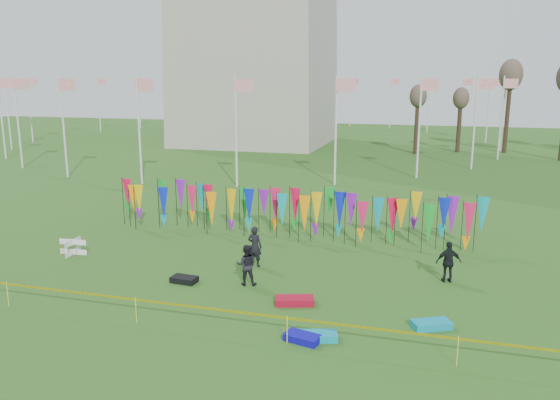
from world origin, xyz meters
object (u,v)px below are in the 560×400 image
(kite_bag_teal, at_px, (431,325))
(kite_bag_black, at_px, (184,279))
(box_kite, at_px, (73,247))
(kite_bag_red, at_px, (294,301))
(kite_bag_turquoise, at_px, (319,336))
(person_mid, at_px, (247,265))
(person_right, at_px, (449,262))
(kite_bag_blue, at_px, (302,338))
(person_left, at_px, (255,246))

(kite_bag_teal, bearing_deg, kite_bag_black, 170.88)
(box_kite, xyz_separation_m, kite_bag_red, (10.96, -2.61, -0.24))
(kite_bag_turquoise, bearing_deg, person_mid, 134.38)
(person_right, distance_m, kite_bag_blue, 7.70)
(person_right, xyz_separation_m, kite_bag_blue, (-4.30, -6.35, -0.71))
(kite_bag_black, bearing_deg, kite_bag_red, -10.51)
(kite_bag_blue, bearing_deg, kite_bag_red, 109.30)
(person_mid, bearing_deg, kite_bag_black, -2.13)
(kite_bag_teal, bearing_deg, person_mid, 164.31)
(kite_bag_red, bearing_deg, person_mid, 149.69)
(person_right, xyz_separation_m, kite_bag_turquoise, (-3.84, -6.11, -0.71))
(box_kite, distance_m, kite_bag_blue, 12.99)
(person_left, xyz_separation_m, person_mid, (0.37, -2.11, -0.07))
(person_right, height_order, kite_bag_blue, person_right)
(person_right, height_order, kite_bag_black, person_right)
(person_mid, bearing_deg, person_right, -174.51)
(person_mid, relative_size, person_right, 0.98)
(person_left, relative_size, kite_bag_red, 1.29)
(person_right, relative_size, kite_bag_blue, 1.54)
(person_mid, bearing_deg, box_kite, -20.92)
(kite_bag_black, bearing_deg, kite_bag_turquoise, -28.29)
(person_mid, relative_size, kite_bag_teal, 1.32)
(person_right, bearing_deg, person_left, -12.14)
(box_kite, relative_size, kite_bag_black, 0.74)
(person_right, distance_m, kite_bag_turquoise, 7.25)
(kite_bag_black, bearing_deg, kite_bag_blue, -32.02)
(box_kite, height_order, kite_bag_red, box_kite)
(box_kite, relative_size, kite_bag_teal, 0.60)
(kite_bag_black, height_order, kite_bag_teal, kite_bag_teal)
(person_mid, distance_m, person_right, 7.83)
(kite_bag_turquoise, xyz_separation_m, kite_bag_teal, (3.29, 1.76, 0.01))
(person_mid, bearing_deg, kite_bag_teal, 151.88)
(kite_bag_blue, relative_size, kite_bag_teal, 0.87)
(box_kite, xyz_separation_m, kite_bag_turquoise, (12.34, -5.00, -0.26))
(person_left, distance_m, kite_bag_turquoise, 7.09)
(person_mid, bearing_deg, kite_bag_blue, 116.30)
(box_kite, distance_m, kite_bag_red, 11.27)
(kite_bag_red, relative_size, kite_bag_teal, 1.11)
(box_kite, height_order, kite_bag_turquoise, box_kite)
(kite_bag_blue, relative_size, kite_bag_red, 0.79)
(person_left, distance_m, kite_bag_blue, 7.04)
(box_kite, xyz_separation_m, kite_bag_teal, (15.63, -3.24, -0.25))
(kite_bag_blue, height_order, kite_bag_black, kite_bag_black)
(kite_bag_black, bearing_deg, person_mid, 10.30)
(box_kite, relative_size, person_mid, 0.46)
(person_right, bearing_deg, box_kite, -10.40)
(kite_bag_teal, bearing_deg, kite_bag_blue, -151.95)
(person_left, bearing_deg, kite_bag_black, 59.15)
(person_left, relative_size, kite_bag_black, 1.75)
(person_mid, distance_m, kite_bag_black, 2.57)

